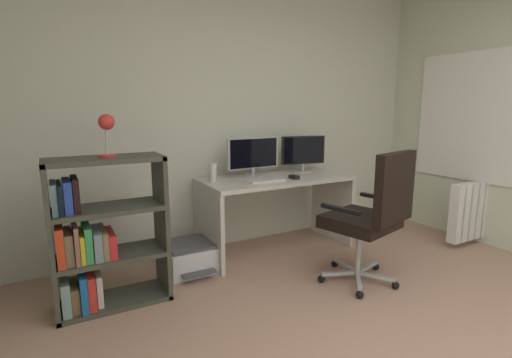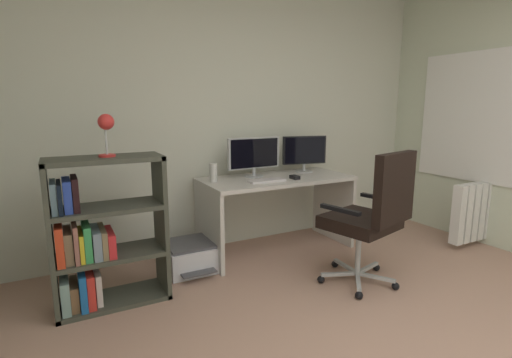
{
  "view_description": "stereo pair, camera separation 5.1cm",
  "coord_description": "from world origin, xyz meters",
  "px_view_note": "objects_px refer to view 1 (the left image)",
  "views": [
    {
      "loc": [
        -1.67,
        -0.73,
        1.4
      ],
      "look_at": [
        -0.16,
        2.03,
        0.8
      ],
      "focal_mm": 26.68,
      "sensor_mm": 36.0,
      "label": 1
    },
    {
      "loc": [
        -1.63,
        -0.75,
        1.4
      ],
      "look_at": [
        -0.16,
        2.03,
        0.8
      ],
      "focal_mm": 26.68,
      "sensor_mm": 36.0,
      "label": 2
    }
  ],
  "objects_px": {
    "bookshelf": "(97,241)",
    "printer": "(189,257)",
    "desk": "(276,197)",
    "radiator": "(476,210)",
    "desk_lamp": "(107,127)",
    "office_chair": "(372,212)",
    "computer_mouse": "(294,177)",
    "desktop_speaker": "(213,173)",
    "monitor_main": "(253,154)",
    "keyboard": "(266,181)",
    "monitor_secondary": "(303,152)"
  },
  "relations": [
    {
      "from": "monitor_main",
      "to": "desk",
      "type": "bearing_deg",
      "value": -33.36
    },
    {
      "from": "office_chair",
      "to": "printer",
      "type": "distance_m",
      "value": 1.58
    },
    {
      "from": "monitor_main",
      "to": "computer_mouse",
      "type": "height_order",
      "value": "monitor_main"
    },
    {
      "from": "desk",
      "to": "desktop_speaker",
      "type": "distance_m",
      "value": 0.68
    },
    {
      "from": "desktop_speaker",
      "to": "office_chair",
      "type": "relative_size",
      "value": 0.16
    },
    {
      "from": "desktop_speaker",
      "to": "office_chair",
      "type": "xyz_separation_m",
      "value": [
        0.87,
        -1.09,
        -0.22
      ]
    },
    {
      "from": "keyboard",
      "to": "bookshelf",
      "type": "relative_size",
      "value": 0.32
    },
    {
      "from": "monitor_secondary",
      "to": "desk_lamp",
      "type": "relative_size",
      "value": 1.6
    },
    {
      "from": "office_chair",
      "to": "printer",
      "type": "xyz_separation_m",
      "value": [
        -1.16,
        0.96,
        -0.48
      ]
    },
    {
      "from": "keyboard",
      "to": "desktop_speaker",
      "type": "relative_size",
      "value": 2.0
    },
    {
      "from": "desktop_speaker",
      "to": "desk_lamp",
      "type": "xyz_separation_m",
      "value": [
        -0.92,
        -0.4,
        0.45
      ]
    },
    {
      "from": "computer_mouse",
      "to": "office_chair",
      "type": "xyz_separation_m",
      "value": [
        0.14,
        -0.85,
        -0.15
      ]
    },
    {
      "from": "bookshelf",
      "to": "radiator",
      "type": "xyz_separation_m",
      "value": [
        3.55,
        -0.51,
        -0.13
      ]
    },
    {
      "from": "desktop_speaker",
      "to": "printer",
      "type": "xyz_separation_m",
      "value": [
        -0.29,
        -0.13,
        -0.7
      ]
    },
    {
      "from": "desktop_speaker",
      "to": "bookshelf",
      "type": "height_order",
      "value": "bookshelf"
    },
    {
      "from": "desk_lamp",
      "to": "radiator",
      "type": "distance_m",
      "value": 3.59
    },
    {
      "from": "desk",
      "to": "bookshelf",
      "type": "relative_size",
      "value": 1.36
    },
    {
      "from": "monitor_main",
      "to": "printer",
      "type": "distance_m",
      "value": 1.12
    },
    {
      "from": "monitor_secondary",
      "to": "office_chair",
      "type": "relative_size",
      "value": 0.43
    },
    {
      "from": "monitor_secondary",
      "to": "bookshelf",
      "type": "relative_size",
      "value": 0.44
    },
    {
      "from": "computer_mouse",
      "to": "printer",
      "type": "height_order",
      "value": "computer_mouse"
    },
    {
      "from": "radiator",
      "to": "computer_mouse",
      "type": "bearing_deg",
      "value": 159.1
    },
    {
      "from": "keyboard",
      "to": "office_chair",
      "type": "distance_m",
      "value": 0.98
    },
    {
      "from": "bookshelf",
      "to": "printer",
      "type": "xyz_separation_m",
      "value": [
        0.75,
        0.28,
        -0.36
      ]
    },
    {
      "from": "desk_lamp",
      "to": "printer",
      "type": "xyz_separation_m",
      "value": [
        0.63,
        0.28,
        -1.14
      ]
    },
    {
      "from": "monitor_main",
      "to": "computer_mouse",
      "type": "bearing_deg",
      "value": -44.46
    },
    {
      "from": "office_chair",
      "to": "bookshelf",
      "type": "height_order",
      "value": "office_chair"
    },
    {
      "from": "office_chair",
      "to": "computer_mouse",
      "type": "bearing_deg",
      "value": 99.57
    },
    {
      "from": "bookshelf",
      "to": "desktop_speaker",
      "type": "bearing_deg",
      "value": 21.22
    },
    {
      "from": "monitor_main",
      "to": "bookshelf",
      "type": "distance_m",
      "value": 1.61
    },
    {
      "from": "desk",
      "to": "office_chair",
      "type": "relative_size",
      "value": 1.34
    },
    {
      "from": "monitor_secondary",
      "to": "bookshelf",
      "type": "height_order",
      "value": "monitor_secondary"
    },
    {
      "from": "monitor_main",
      "to": "radiator",
      "type": "height_order",
      "value": "monitor_main"
    },
    {
      "from": "monitor_main",
      "to": "radiator",
      "type": "relative_size",
      "value": 0.74
    },
    {
      "from": "office_chair",
      "to": "keyboard",
      "type": "bearing_deg",
      "value": 116.94
    },
    {
      "from": "desktop_speaker",
      "to": "bookshelf",
      "type": "xyz_separation_m",
      "value": [
        -1.04,
        -0.4,
        -0.33
      ]
    },
    {
      "from": "monitor_main",
      "to": "computer_mouse",
      "type": "xyz_separation_m",
      "value": [
        0.29,
        -0.28,
        -0.2
      ]
    },
    {
      "from": "bookshelf",
      "to": "radiator",
      "type": "bearing_deg",
      "value": -8.2
    },
    {
      "from": "office_chair",
      "to": "printer",
      "type": "height_order",
      "value": "office_chair"
    },
    {
      "from": "desk_lamp",
      "to": "desk",
      "type": "bearing_deg",
      "value": 12.12
    },
    {
      "from": "desk_lamp",
      "to": "radiator",
      "type": "bearing_deg",
      "value": -8.49
    },
    {
      "from": "desk",
      "to": "radiator",
      "type": "xyz_separation_m",
      "value": [
        1.89,
        -0.84,
        -0.18
      ]
    },
    {
      "from": "keyboard",
      "to": "printer",
      "type": "distance_m",
      "value": 0.95
    },
    {
      "from": "desk",
      "to": "radiator",
      "type": "relative_size",
      "value": 1.97
    },
    {
      "from": "desk",
      "to": "office_chair",
      "type": "bearing_deg",
      "value": -76.31
    },
    {
      "from": "monitor_secondary",
      "to": "desk",
      "type": "bearing_deg",
      "value": -163.48
    },
    {
      "from": "monitor_secondary",
      "to": "radiator",
      "type": "relative_size",
      "value": 0.63
    },
    {
      "from": "printer",
      "to": "computer_mouse",
      "type": "bearing_deg",
      "value": -6.0
    },
    {
      "from": "monitor_main",
      "to": "printer",
      "type": "height_order",
      "value": "monitor_main"
    },
    {
      "from": "office_chair",
      "to": "bookshelf",
      "type": "xyz_separation_m",
      "value": [
        -1.91,
        0.68,
        -0.11
      ]
    }
  ]
}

